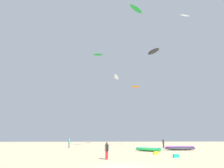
{
  "coord_description": "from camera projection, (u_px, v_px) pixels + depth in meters",
  "views": [
    {
      "loc": [
        -1.54,
        -13.68,
        2.15
      ],
      "look_at": [
        0.0,
        16.5,
        10.76
      ],
      "focal_mm": 29.26,
      "sensor_mm": 36.0,
      "label": 1
    }
  ],
  "objects": [
    {
      "name": "person_foreground",
      "position": [
        107.0,
        149.0,
        17.53
      ],
      "size": [
        0.36,
        0.45,
        1.57
      ],
      "rotation": [
        0.0,
        0.0,
        5.68
      ],
      "color": "#B21E23",
      "rests_on": "ground"
    },
    {
      "name": "person_midground",
      "position": [
        69.0,
        143.0,
        33.88
      ],
      "size": [
        0.37,
        0.53,
        1.61
      ],
      "rotation": [
        0.0,
        0.0,
        3.26
      ],
      "color": "navy",
      "rests_on": "ground"
    },
    {
      "name": "kite_aloft_4",
      "position": [
        98.0,
        54.0,
        58.12
      ],
      "size": [
        3.17,
        1.06,
        0.66
      ],
      "color": "green"
    },
    {
      "name": "gear_bag",
      "position": [
        176.0,
        156.0,
        18.88
      ],
      "size": [
        0.56,
        0.36,
        0.32
      ],
      "primitive_type": "cube",
      "color": "#19B29E",
      "rests_on": "ground"
    },
    {
      "name": "kite_aloft_5",
      "position": [
        136.0,
        87.0,
        49.73
      ],
      "size": [
        2.21,
        1.28,
        0.54
      ],
      "color": "orange"
    },
    {
      "name": "cooler_box",
      "position": [
        156.0,
        153.0,
        22.13
      ],
      "size": [
        0.56,
        0.36,
        0.32
      ],
      "primitive_type": "cube",
      "color": "yellow",
      "rests_on": "ground"
    },
    {
      "name": "kite_aloft_2",
      "position": [
        153.0,
        51.0,
        39.75
      ],
      "size": [
        2.5,
        3.39,
        0.86
      ],
      "color": "#2D2D33"
    },
    {
      "name": "kite_grounded_near",
      "position": [
        148.0,
        150.0,
        26.47
      ],
      "size": [
        3.96,
        3.55,
        0.49
      ],
      "color": "green",
      "rests_on": "ground"
    },
    {
      "name": "person_left",
      "position": [
        163.0,
        143.0,
        34.07
      ],
      "size": [
        0.41,
        0.41,
        1.62
      ],
      "rotation": [
        0.0,
        0.0,
        5.51
      ],
      "color": "black",
      "rests_on": "ground"
    },
    {
      "name": "kite_aloft_1",
      "position": [
        136.0,
        9.0,
        38.05
      ],
      "size": [
        3.49,
        3.32,
        0.45
      ],
      "color": "green"
    },
    {
      "name": "kite_aloft_0",
      "position": [
        116.0,
        77.0,
        53.29
      ],
      "size": [
        2.1,
        4.58,
        0.68
      ],
      "color": "white"
    },
    {
      "name": "kite_grounded_mid",
      "position": [
        180.0,
        148.0,
        28.56
      ],
      "size": [
        4.98,
        1.47,
        0.65
      ],
      "color": "#2D2D33",
      "rests_on": "ground"
    },
    {
      "name": "ground_plane",
      "position": [
        124.0,
        168.0,
        12.63
      ],
      "size": [
        120.0,
        120.0,
        0.0
      ],
      "primitive_type": "plane",
      "color": "#C6B28C"
    },
    {
      "name": "kite_aloft_3",
      "position": [
        185.0,
        16.0,
        39.93
      ],
      "size": [
        2.47,
        1.07,
        0.55
      ],
      "color": "white"
    }
  ]
}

